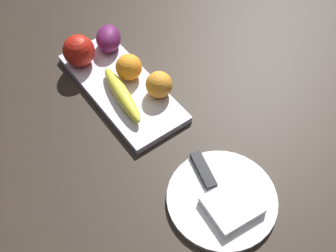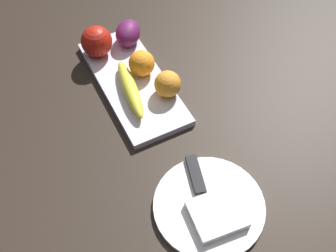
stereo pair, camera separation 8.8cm
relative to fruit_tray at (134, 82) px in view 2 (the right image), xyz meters
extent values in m
plane|color=black|center=(0.05, 0.00, -0.01)|extent=(2.40, 2.40, 0.00)
cube|color=silver|center=(0.00, 0.00, 0.00)|extent=(0.37, 0.16, 0.02)
sphere|color=#AD1D12|center=(-0.13, -0.04, 0.05)|extent=(0.08, 0.08, 0.08)
ellipsoid|color=yellow|center=(0.04, -0.03, 0.03)|extent=(0.19, 0.06, 0.03)
sphere|color=orange|center=(0.08, 0.05, 0.04)|extent=(0.06, 0.06, 0.06)
sphere|color=orange|center=(-0.01, 0.03, 0.04)|extent=(0.07, 0.07, 0.07)
ellipsoid|color=#5E1B4F|center=(-0.13, 0.05, 0.04)|extent=(0.11, 0.10, 0.06)
cylinder|color=white|center=(0.38, 0.00, 0.00)|extent=(0.23, 0.23, 0.01)
cube|color=white|center=(0.41, 0.00, 0.01)|extent=(0.10, 0.11, 0.02)
cube|color=silver|center=(0.37, -0.01, 0.01)|extent=(0.15, 0.06, 0.00)
cube|color=black|center=(0.31, 0.00, 0.01)|extent=(0.09, 0.05, 0.01)
camera|label=1|loc=(0.61, -0.31, 0.74)|focal=43.04mm
camera|label=2|loc=(0.66, -0.24, 0.74)|focal=43.04mm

